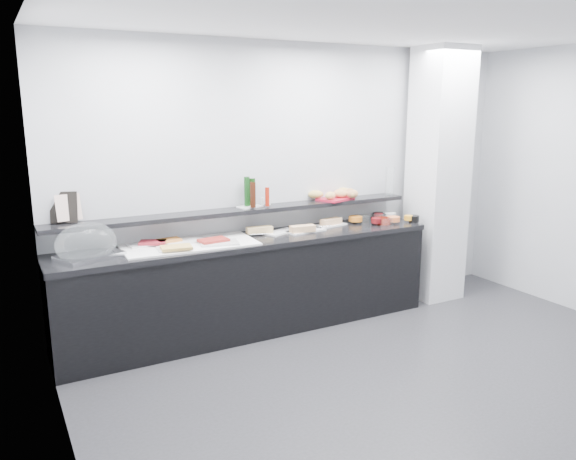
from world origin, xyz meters
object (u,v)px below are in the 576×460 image
framed_print (64,207)px  carafe (390,181)px  cloche_base (90,256)px  condiment_tray (250,207)px  sandwich_plate_mid (306,231)px  bread_tray (335,199)px

framed_print → carafe: 3.28m
cloche_base → condiment_tray: (1.52, 0.23, 0.24)m
sandwich_plate_mid → condiment_tray: 0.59m
bread_tray → carafe: 0.70m
bread_tray → condiment_tray: bearing=158.0°
cloche_base → condiment_tray: 1.56m
cloche_base → sandwich_plate_mid: size_ratio=1.22×
sandwich_plate_mid → bread_tray: bearing=14.2°
bread_tray → carafe: bearing=-21.6°
sandwich_plate_mid → carafe: (1.13, 0.16, 0.39)m
carafe → cloche_base: bearing=-176.7°
carafe → framed_print: bearing=177.9°
cloche_base → carafe: carafe is taller
sandwich_plate_mid → carafe: carafe is taller
sandwich_plate_mid → carafe: 1.21m
condiment_tray → carafe: size_ratio=0.75×
condiment_tray → sandwich_plate_mid: bearing=-36.3°
sandwich_plate_mid → bread_tray: size_ratio=1.10×
cloche_base → carafe: size_ratio=1.59×
condiment_tray → bread_tray: bearing=-15.2°
cloche_base → condiment_tray: size_ratio=2.12×
sandwich_plate_mid → bread_tray: bread_tray is taller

